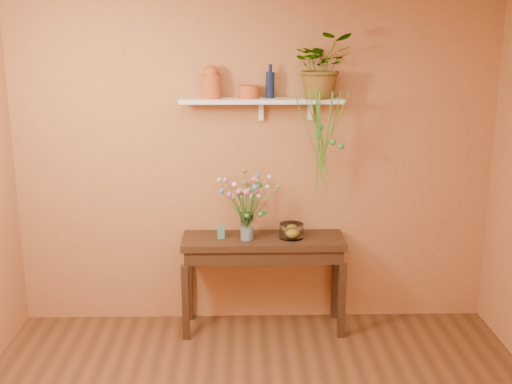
% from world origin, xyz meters
% --- Properties ---
extents(room, '(4.04, 4.04, 2.70)m').
position_xyz_m(room, '(0.00, 0.00, 1.35)').
color(room, brown).
rests_on(room, ground).
extents(sideboard, '(1.33, 0.43, 0.81)m').
position_xyz_m(sideboard, '(0.07, 1.77, 0.69)').
color(sideboard, '#3A2614').
rests_on(sideboard, ground).
extents(wall_shelf, '(1.30, 0.24, 0.19)m').
position_xyz_m(wall_shelf, '(0.06, 1.87, 1.92)').
color(wall_shelf, white).
rests_on(wall_shelf, room).
extents(terracotta_jug, '(0.18, 0.18, 0.26)m').
position_xyz_m(terracotta_jug, '(-0.35, 1.87, 2.06)').
color(terracotta_jug, '#BE4123').
rests_on(terracotta_jug, wall_shelf).
extents(terracotta_pot, '(0.17, 0.17, 0.10)m').
position_xyz_m(terracotta_pot, '(-0.05, 1.89, 1.99)').
color(terracotta_pot, '#BE4123').
rests_on(terracotta_pot, wall_shelf).
extents(blue_bottle, '(0.08, 0.08, 0.27)m').
position_xyz_m(blue_bottle, '(0.12, 1.90, 2.05)').
color(blue_bottle, '#0F1736').
rests_on(blue_bottle, wall_shelf).
extents(spider_plant, '(0.50, 0.44, 0.51)m').
position_xyz_m(spider_plant, '(0.53, 1.85, 2.19)').
color(spider_plant, '#30832C').
rests_on(spider_plant, wall_shelf).
extents(plant_fronds, '(0.42, 0.33, 0.82)m').
position_xyz_m(plant_fronds, '(0.54, 1.70, 1.67)').
color(plant_fronds, '#30832C').
rests_on(plant_fronds, wall_shelf).
extents(glass_vase, '(0.11, 0.11, 0.22)m').
position_xyz_m(glass_vase, '(-0.07, 1.72, 0.90)').
color(glass_vase, white).
rests_on(glass_vase, sideboard).
extents(bouquet, '(0.51, 0.47, 0.45)m').
position_xyz_m(bouquet, '(-0.07, 1.72, 1.19)').
color(bouquet, '#386B28').
rests_on(bouquet, glass_vase).
extents(glass_bowl, '(0.20, 0.20, 0.12)m').
position_xyz_m(glass_bowl, '(0.30, 1.76, 0.86)').
color(glass_bowl, white).
rests_on(glass_bowl, sideboard).
extents(lemon, '(0.08, 0.08, 0.08)m').
position_xyz_m(lemon, '(0.30, 1.76, 0.85)').
color(lemon, gold).
rests_on(lemon, glass_bowl).
extents(carton, '(0.06, 0.05, 0.11)m').
position_xyz_m(carton, '(-0.28, 1.76, 0.86)').
color(carton, teal).
rests_on(carton, sideboard).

